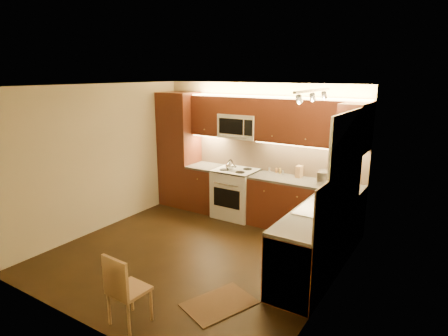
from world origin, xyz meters
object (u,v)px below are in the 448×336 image
Objects in this scene: kettle at (230,165)px; toaster_oven at (329,178)px; soap_bottle at (345,199)px; stove at (236,193)px; microwave at (240,126)px; sink at (321,203)px; knife_block at (299,171)px; dining_chair at (129,288)px.

kettle reaches higher than toaster_oven.
kettle reaches higher than soap_bottle.
stove is at bearing 167.13° from soap_bottle.
microwave is 3.81× the size of kettle.
toaster_oven is 1.04m from soap_bottle.
stove is 4.40× the size of soap_bottle.
microwave reaches higher than sink.
kettle is (-0.08, -0.21, -0.70)m from microwave.
kettle is at bearing 169.45° from soap_bottle.
toaster_oven reaches higher than stove.
stove is at bearing -169.91° from knife_block.
kettle is 1.27m from knife_block.
kettle is (-0.08, -0.08, 0.56)m from stove.
knife_block reaches higher than dining_chair.
toaster_oven is 0.60m from knife_block.
stove is 1.21× the size of microwave.
kettle reaches higher than knife_block.
dining_chair is at bearing -120.72° from sink.
kettle is 1.83m from toaster_oven.
toaster_oven is 1.71× the size of soap_bottle.
microwave is 1.88m from toaster_oven.
microwave is 3.80m from dining_chair.
kettle is 0.56× the size of toaster_oven.
knife_block is at bearing 85.29° from dining_chair.
stove is 4.61× the size of kettle.
stove is 1.07× the size of sink.
dining_chair is (-0.50, -3.58, -0.58)m from knife_block.
kettle is at bearing -137.31° from stove.
stove is 3.44m from dining_chair.
dining_chair is (-1.58, -2.50, -0.59)m from soap_bottle.
microwave is (0.00, 0.14, 1.26)m from stove.
kettle is at bearing 105.93° from dining_chair.
sink is 1.03× the size of dining_chair.
toaster_oven is at bearing -15.37° from knife_block.
kettle is 0.24× the size of dining_chair.
soap_bottle is at bearing -69.43° from toaster_oven.
microwave is at bearing -176.47° from knife_block.
sink is (2.00, -1.26, -0.74)m from microwave.
sink is at bearing -32.21° from microwave.
sink is at bearing -125.41° from soap_bottle.
dining_chair is at bearing -78.89° from stove.
kettle is 2.46m from soap_bottle.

